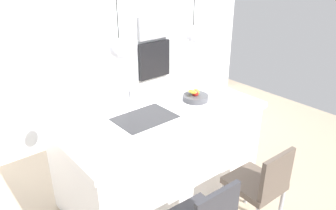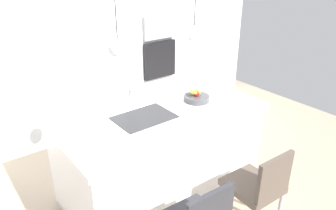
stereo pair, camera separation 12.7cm
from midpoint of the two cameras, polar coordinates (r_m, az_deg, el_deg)
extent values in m
plane|color=tan|center=(3.69, -2.25, -14.58)|extent=(6.60, 6.60, 0.00)
cube|color=white|center=(4.41, -16.10, 10.19)|extent=(6.00, 0.10, 2.60)
cube|color=white|center=(3.43, -2.37, -8.86)|extent=(1.97, 1.02, 0.88)
cube|color=white|center=(3.19, -2.51, -1.80)|extent=(2.03, 1.08, 0.06)
cube|color=#2D2D30|center=(3.08, -5.28, -2.36)|extent=(0.56, 0.40, 0.02)
cylinder|color=silver|center=(3.21, -7.83, 0.95)|extent=(0.02, 0.02, 0.22)
cylinder|color=silver|center=(3.11, -7.13, 2.18)|extent=(0.02, 0.16, 0.02)
cylinder|color=#4C4C51|center=(3.44, 3.81, 1.28)|extent=(0.27, 0.27, 0.06)
sphere|color=red|center=(3.41, 3.80, 2.13)|extent=(0.07, 0.07, 0.07)
sphere|color=olive|center=(3.42, 3.87, 2.21)|extent=(0.08, 0.08, 0.08)
sphere|color=orange|center=(3.41, 3.80, 2.17)|extent=(0.08, 0.08, 0.08)
ellipsoid|color=yellow|center=(3.38, 3.21, 2.36)|extent=(0.10, 0.19, 0.09)
cube|color=#9E9EA3|center=(4.90, -3.36, 13.54)|extent=(0.54, 0.08, 0.34)
cube|color=black|center=(5.02, -3.21, 7.94)|extent=(0.56, 0.08, 0.56)
cube|color=brown|center=(3.11, 13.77, -13.26)|extent=(0.44, 0.47, 0.06)
cube|color=brown|center=(2.89, 17.40, -11.59)|extent=(0.40, 0.06, 0.38)
cylinder|color=#B2B2B7|center=(3.47, 12.76, -13.74)|extent=(0.04, 0.04, 0.43)
cylinder|color=#B2B2B7|center=(3.25, 8.45, -16.38)|extent=(0.04, 0.04, 0.43)
cylinder|color=#B2B2B7|center=(3.30, 18.13, -16.77)|extent=(0.04, 0.04, 0.43)
sphere|color=silver|center=(2.71, -9.90, 9.70)|extent=(0.17, 0.17, 0.17)
sphere|color=silver|center=(3.20, 3.29, 12.31)|extent=(0.17, 0.17, 0.17)
camera|label=1|loc=(0.06, -91.13, -0.52)|focal=34.63mm
camera|label=2|loc=(0.06, 88.87, 0.52)|focal=34.63mm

